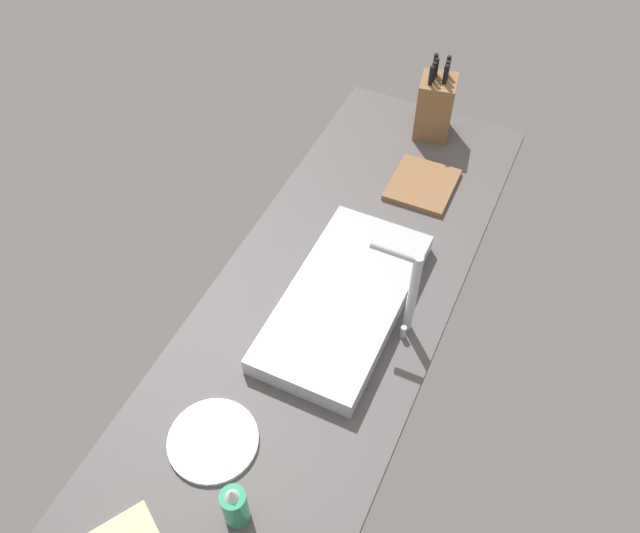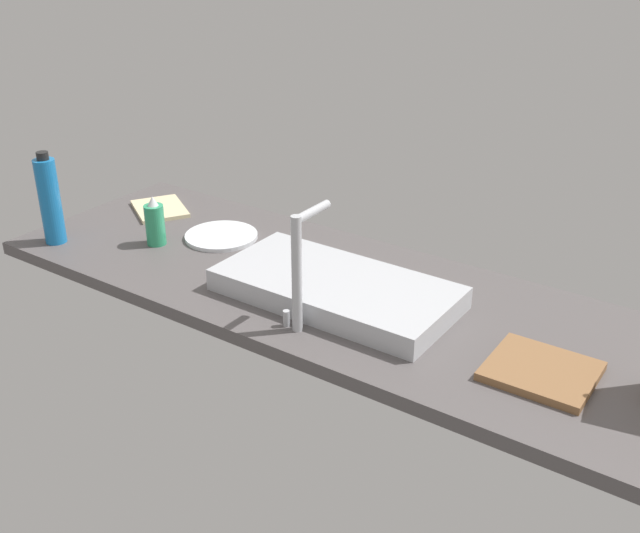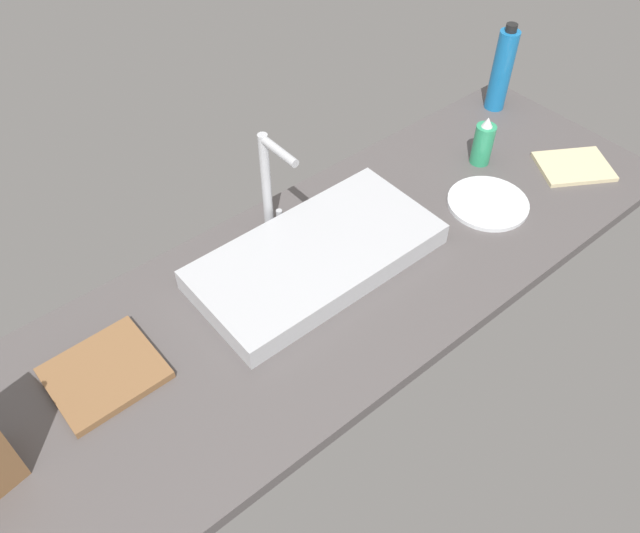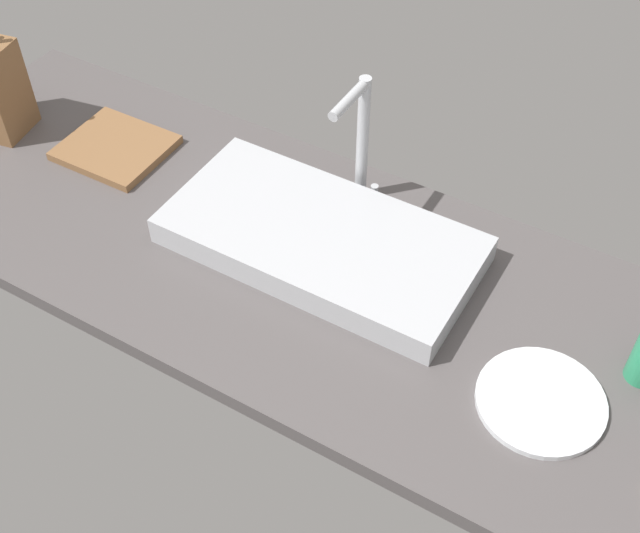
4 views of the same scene
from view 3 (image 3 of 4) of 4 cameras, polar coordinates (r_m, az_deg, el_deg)
The scene contains 8 objects.
countertop_slab at distance 153.02cm, azimuth 1.51°, elevation -0.91°, with size 193.03×63.63×3.50cm, color #514C4C.
sink_basin at distance 151.27cm, azimuth -0.29°, elevation 0.93°, with size 59.50×29.48×5.68cm, color #B7BABF.
faucet at distance 151.42cm, azimuth -4.55°, elevation 7.81°, with size 5.50×13.18×28.40cm.
cutting_board at distance 140.04cm, azimuth -18.75°, elevation -9.03°, with size 21.82×19.52×1.80cm, color brown.
soap_bottle at distance 185.18cm, azimuth 14.41°, elevation 10.68°, with size 5.60×5.60×14.64cm.
water_bottle at distance 207.09cm, azimuth 16.00°, elevation 16.59°, with size 6.06×6.06×27.07cm.
dinner_plate at distance 174.32cm, azimuth 14.82°, elevation 5.52°, with size 21.35×21.35×1.20cm, color white.
dish_towel at distance 194.19cm, azimuth 21.80°, elevation 8.33°, with size 19.56×14.87×1.20cm, color beige.
Camera 3 is at (-68.71, -76.68, 114.95)cm, focal length 35.70 mm.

